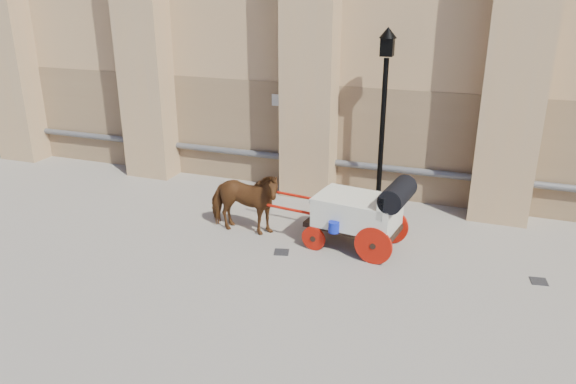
% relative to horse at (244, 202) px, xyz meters
% --- Properties ---
extents(ground, '(90.00, 90.00, 0.00)m').
position_rel_horse_xyz_m(ground, '(1.60, -0.61, -0.79)').
color(ground, gray).
rests_on(ground, ground).
extents(horse, '(1.88, 0.88, 1.57)m').
position_rel_horse_xyz_m(horse, '(0.00, 0.00, 0.00)').
color(horse, brown).
rests_on(horse, ground).
extents(carriage, '(3.95, 1.53, 1.69)m').
position_rel_horse_xyz_m(carriage, '(2.79, 0.14, 0.12)').
color(carriage, black).
rests_on(carriage, ground).
extents(street_lamp, '(0.43, 0.43, 4.59)m').
position_rel_horse_xyz_m(street_lamp, '(2.65, 2.63, 1.67)').
color(street_lamp, black).
rests_on(street_lamp, ground).
extents(drain_grate_near, '(0.39, 0.39, 0.01)m').
position_rel_horse_xyz_m(drain_grate_near, '(1.19, -0.67, -0.78)').
color(drain_grate_near, black).
rests_on(drain_grate_near, ground).
extents(drain_grate_far, '(0.37, 0.37, 0.01)m').
position_rel_horse_xyz_m(drain_grate_far, '(6.46, -0.10, -0.78)').
color(drain_grate_far, black).
rests_on(drain_grate_far, ground).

